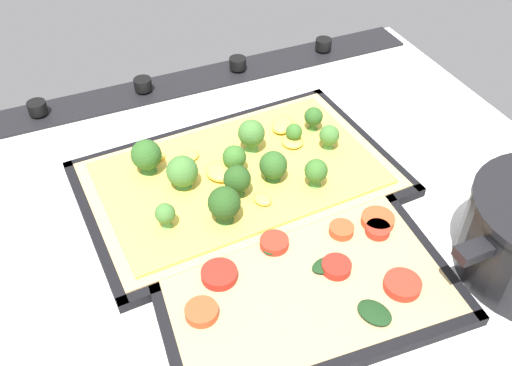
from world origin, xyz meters
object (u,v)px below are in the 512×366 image
baking_tray_front (240,181)px  baking_tray_back (302,284)px  broccoli_pizza (238,172)px  veggie_pizza_back (305,277)px

baking_tray_front → baking_tray_back: 18.28cm
baking_tray_front → broccoli_pizza: 1.71cm
broccoli_pizza → baking_tray_back: broccoli_pizza is taller
baking_tray_front → broccoli_pizza: broccoli_pizza is taller
baking_tray_back → baking_tray_front: bearing=-90.5°
baking_tray_back → veggie_pizza_back: bearing=-157.2°
baking_tray_front → veggie_pizza_back: bearing=90.9°
baking_tray_back → veggie_pizza_back: (-0.44, -0.18, 0.74)cm
broccoli_pizza → baking_tray_front: bearing=-156.9°
baking_tray_front → broccoli_pizza: (0.24, 0.10, 1.69)cm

